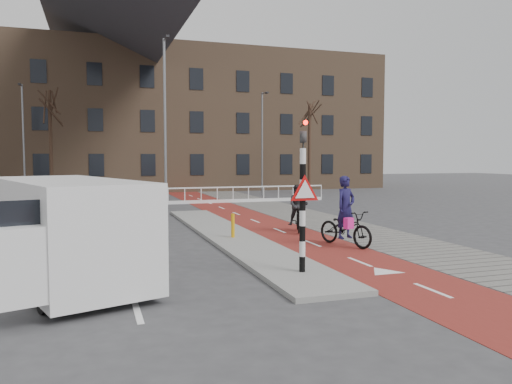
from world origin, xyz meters
name	(u,v)px	position (x,y,z in m)	size (l,w,h in m)	color
ground	(293,259)	(0.00, 0.00, 0.00)	(120.00, 120.00, 0.00)	#38383A
bike_lane	(242,216)	(1.50, 10.00, 0.01)	(2.50, 60.00, 0.01)	maroon
sidewalk	(296,214)	(4.30, 10.00, 0.01)	(3.00, 60.00, 0.01)	slate
curb_island	(231,236)	(-0.70, 4.00, 0.06)	(1.80, 16.00, 0.12)	gray
traffic_signal	(303,192)	(-0.60, -2.02, 1.99)	(0.80, 0.80, 3.68)	black
bollard	(233,226)	(-0.80, 3.34, 0.52)	(0.12, 0.12, 0.79)	orange
cyclist_near	(346,222)	(2.31, 1.30, 0.75)	(1.40, 2.27, 2.20)	black
cyclist_far	(298,213)	(2.01, 4.41, 0.74)	(0.99, 1.68, 1.76)	black
van	(68,230)	(-5.76, -1.07, 1.22)	(3.75, 5.78, 2.31)	silver
railing	(97,201)	(-5.00, 17.00, 0.31)	(28.00, 0.10, 0.99)	silver
townhouse_row	(118,98)	(-3.00, 32.00, 7.81)	(46.00, 10.00, 15.90)	#7F6047
tree_mid	(51,145)	(-7.81, 23.07, 3.59)	(0.23, 0.23, 7.19)	black
tree_right	(309,149)	(10.72, 22.75, 3.44)	(0.26, 0.26, 6.88)	black
streetlight_near	(165,129)	(-1.95, 10.96, 4.13)	(0.12, 0.12, 8.26)	slate
streetlight_left	(24,143)	(-9.37, 22.42, 3.71)	(0.12, 0.12, 7.42)	slate
streetlight_right	(262,144)	(6.61, 22.00, 3.75)	(0.12, 0.12, 7.49)	slate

